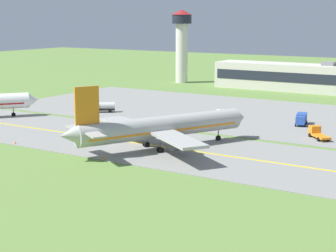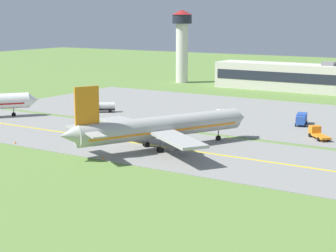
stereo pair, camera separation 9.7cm
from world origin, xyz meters
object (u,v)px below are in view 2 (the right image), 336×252
object	(u,v)px
service_truck_pushback	(103,107)
control_tower	(182,39)
service_truck_fuel	(317,133)
airplane_lead	(160,127)
service_truck_baggage	(301,119)
service_truck_catering	(222,116)

from	to	relation	value
service_truck_pushback	control_tower	world-z (taller)	control_tower
service_truck_fuel	service_truck_pushback	distance (m)	56.45
airplane_lead	service_truck_baggage	bearing A→B (deg)	68.63
service_truck_pushback	service_truck_fuel	bearing A→B (deg)	-1.61
service_truck_catering	control_tower	distance (m)	80.08
airplane_lead	service_truck_pushback	bearing A→B (deg)	142.67
service_truck_fuel	service_truck_pushback	world-z (taller)	service_truck_pushback
service_truck_baggage	control_tower	distance (m)	89.18
service_truck_baggage	service_truck_pushback	distance (m)	50.00
airplane_lead	service_truck_pushback	xyz separation A→B (m)	(-34.55, 26.34, -2.60)
service_truck_pushback	airplane_lead	bearing A→B (deg)	-37.33
service_truck_fuel	service_truck_catering	bearing A→B (deg)	163.28
airplane_lead	service_truck_pushback	world-z (taller)	airplane_lead
service_truck_baggage	service_truck_catering	size ratio (longest dim) A/B	0.99
service_truck_fuel	service_truck_catering	distance (m)	26.68
service_truck_baggage	service_truck_fuel	xyz separation A→B (m)	(7.51, -11.96, -0.35)
service_truck_baggage	control_tower	xyz separation A→B (m)	(-66.26, 57.88, 14.53)
service_truck_pushback	control_tower	bearing A→B (deg)	104.26
control_tower	service_truck_pushback	bearing A→B (deg)	-75.74
service_truck_pushback	control_tower	distance (m)	71.91
service_truck_catering	service_truck_pushback	distance (m)	31.48
service_truck_baggage	service_truck_pushback	xyz separation A→B (m)	(-48.91, -10.37, 0.00)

